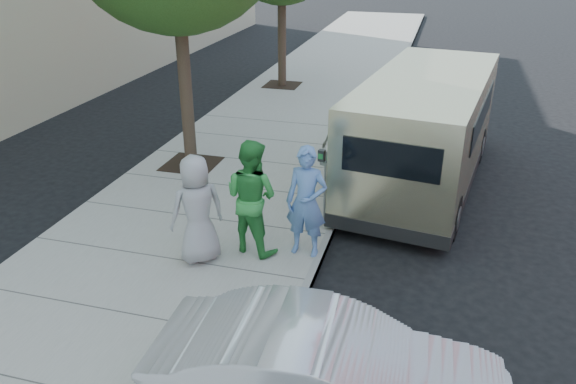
% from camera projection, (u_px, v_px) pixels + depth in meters
% --- Properties ---
extents(ground, '(120.00, 120.00, 0.00)m').
position_uv_depth(ground, '(252.00, 231.00, 10.43)').
color(ground, black).
rests_on(ground, ground).
extents(sidewalk, '(5.00, 60.00, 0.15)m').
position_uv_depth(sidewalk, '(202.00, 221.00, 10.64)').
color(sidewalk, gray).
rests_on(sidewalk, ground).
extents(curb_face, '(0.12, 60.00, 0.16)m').
position_uv_depth(curb_face, '(328.00, 238.00, 10.05)').
color(curb_face, gray).
rests_on(curb_face, ground).
extents(parking_meter, '(0.30, 0.16, 1.38)m').
position_uv_depth(parking_meter, '(326.00, 170.00, 10.11)').
color(parking_meter, gray).
rests_on(parking_meter, sidewalk).
extents(van, '(2.98, 6.72, 2.41)m').
position_uv_depth(van, '(425.00, 129.00, 11.83)').
color(van, beige).
rests_on(van, ground).
extents(sedan, '(4.03, 1.55, 1.31)m').
position_uv_depth(sedan, '(329.00, 378.00, 6.10)').
color(sedan, silver).
rests_on(sedan, ground).
extents(person_officer, '(0.71, 0.48, 1.88)m').
position_uv_depth(person_officer, '(306.00, 202.00, 9.06)').
color(person_officer, '#5980BE').
rests_on(person_officer, sidewalk).
extents(person_green_shirt, '(1.13, 0.99, 1.96)m').
position_uv_depth(person_green_shirt, '(252.00, 197.00, 9.16)').
color(person_green_shirt, green).
rests_on(person_green_shirt, sidewalk).
extents(person_gray_shirt, '(1.04, 1.02, 1.81)m').
position_uv_depth(person_gray_shirt, '(197.00, 210.00, 8.89)').
color(person_gray_shirt, '#98979A').
rests_on(person_gray_shirt, sidewalk).
extents(person_striped_polo, '(1.00, 0.96, 1.67)m').
position_uv_depth(person_striped_polo, '(343.00, 142.00, 11.93)').
color(person_striped_polo, gray).
rests_on(person_striped_polo, sidewalk).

